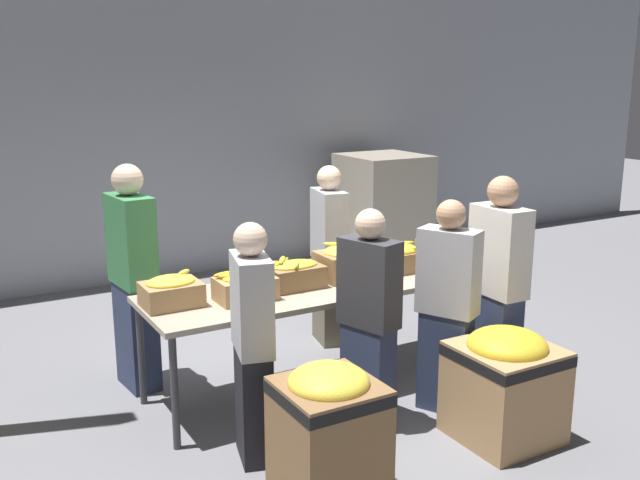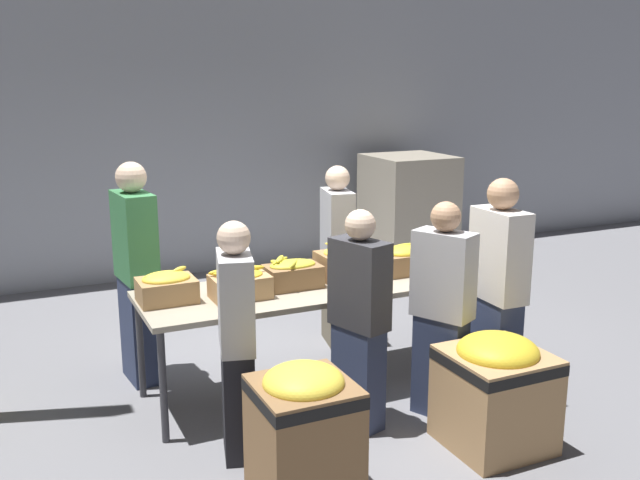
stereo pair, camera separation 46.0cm
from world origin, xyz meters
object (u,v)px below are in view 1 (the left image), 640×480
Objects in this scene: banana_box_0 at (171,291)px; volunteer_2 at (134,279)px; sorting_table at (325,290)px; banana_box_1 at (245,286)px; donation_bin_1 at (505,381)px; donation_bin_0 at (329,428)px; banana_box_3 at (345,262)px; volunteer_0 at (447,308)px; pallet_stack_0 at (383,211)px; banana_box_2 at (295,274)px; volunteer_5 at (497,289)px; banana_box_5 at (444,249)px; volunteer_1 at (369,320)px; volunteer_3 at (253,345)px; banana_box_4 at (400,257)px; volunteer_4 at (329,256)px.

volunteer_2 is (-0.09, 0.63, -0.07)m from banana_box_0.
banana_box_1 is at bearing -174.70° from sorting_table.
donation_bin_0 is at bearing -180.00° from donation_bin_1.
banana_box_3 reaches higher than banana_box_1.
banana_box_1 is at bearing 136.20° from donation_bin_1.
banana_box_1 reaches higher than donation_bin_0.
volunteer_0 reaches higher than sorting_table.
volunteer_0 is 1.11× the size of pallet_stack_0.
volunteer_0 reaches higher than banana_box_2.
volunteer_2 is at bearing 23.51° from volunteer_0.
banana_box_5 is at bearing -7.70° from volunteer_5.
volunteer_2 reaches higher than banana_box_0.
volunteer_5 is at bearing -114.78° from volunteer_0.
volunteer_1 is at bearing -110.32° from banana_box_3.
volunteer_3 is 1.09× the size of pallet_stack_0.
banana_box_1 is 0.90m from banana_box_3.
donation_bin_0 is (0.19, -0.58, -0.33)m from volunteer_3.
banana_box_2 is (0.92, -0.05, 0.00)m from banana_box_0.
banana_box_1 reaches higher than sorting_table.
banana_box_0 reaches higher than banana_box_1.
banana_box_1 is at bearing -176.93° from banana_box_4.
banana_box_0 is 2.30m from banana_box_5.
volunteer_4 is at bearing 59.41° from donation_bin_0.
volunteer_0 reaches higher than donation_bin_1.
banana_box_4 is at bearing 26.74° from volunteer_4.
volunteer_2 is at bearing 104.68° from donation_bin_0.
banana_box_0 is 0.28× the size of pallet_stack_0.
volunteer_3 reaches higher than banana_box_1.
banana_box_5 is 0.26× the size of volunteer_3.
banana_box_4 reaches higher than donation_bin_1.
volunteer_1 is at bearing 34.67° from volunteer_2.
donation_bin_0 is (-0.94, -1.36, -0.53)m from banana_box_3.
volunteer_4 is (1.42, 1.49, 0.04)m from volunteer_3.
volunteer_4 is 0.96× the size of volunteer_5.
volunteer_4 is at bearing 93.07° from donation_bin_1.
volunteer_3 is at bearing 108.28° from donation_bin_0.
banana_box_5 is 0.53× the size of donation_bin_1.
volunteer_4 reaches higher than volunteer_3.
sorting_table is 6.76× the size of banana_box_1.
banana_box_1 is at bearing 32.38° from volunteer_0.
volunteer_2 is (-0.57, 0.76, -0.06)m from banana_box_1.
volunteer_1 is at bearing 87.90° from volunteer_5.
volunteer_2 reaches higher than volunteer_0.
banana_box_5 is at bearing 34.57° from donation_bin_0.
volunteer_1 is 1.58m from volunteer_4.
volunteer_5 reaches higher than banana_box_4.
volunteer_1 reaches higher than banana_box_2.
banana_box_3 is 0.79m from volunteer_4.
volunteer_3 reaches higher than volunteer_1.
banana_box_5 is (0.44, -0.02, 0.02)m from banana_box_4.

